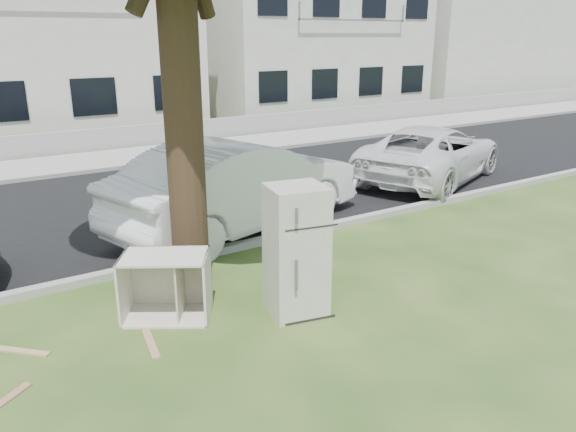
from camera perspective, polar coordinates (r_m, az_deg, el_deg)
ground at (r=7.44m, az=-1.12°, el=-10.31°), size 120.00×120.00×0.00m
road at (r=12.58m, az=-15.75°, el=1.00°), size 120.00×7.00×0.01m
kerb_near at (r=9.42m, az=-9.06°, el=-4.27°), size 120.00×0.18×0.12m
kerb_far at (r=15.91m, az=-19.70°, el=4.07°), size 120.00×0.18×0.12m
sidewalk at (r=17.29m, az=-20.88°, el=5.00°), size 120.00×2.80×0.01m
low_wall at (r=18.77m, az=-22.10°, el=6.88°), size 120.00×0.15×0.70m
townhouse_center at (r=23.33m, az=-25.67°, el=16.75°), size 11.22×8.16×7.44m
townhouse_right at (r=27.77m, az=0.83°, el=17.71°), size 10.20×8.16×6.84m
filler_right at (r=37.73m, az=19.12°, el=16.49°), size 16.00×9.00×6.40m
fridge at (r=7.25m, az=0.85°, el=-3.56°), size 0.83×0.79×1.73m
cabinet at (r=7.46m, az=-12.27°, el=-6.98°), size 1.30×1.16×0.86m
plank_b at (r=7.47m, az=-26.27°, el=-12.11°), size 0.75×0.75×0.02m
plank_c at (r=7.11m, az=-13.86°, el=-12.20°), size 0.23×0.85×0.02m
car_center at (r=10.51m, az=-5.00°, el=3.15°), size 5.47×3.14×1.70m
car_right at (r=14.61m, az=14.33°, el=6.20°), size 5.47×3.96×1.38m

